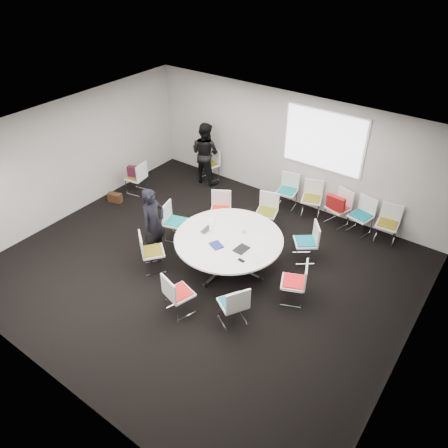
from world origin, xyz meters
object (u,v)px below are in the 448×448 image
Objects in this scene: chair_spare_left at (137,183)px; chair_person_back at (209,170)px; chair_back_b at (311,205)px; chair_ring_b at (305,248)px; person_main at (154,224)px; chair_ring_g at (179,300)px; brown_bag at (115,198)px; chair_ring_a at (293,289)px; chair_ring_d at (221,217)px; person_back at (205,153)px; chair_ring_f at (153,258)px; laptop at (208,230)px; conference_table at (229,245)px; chair_back_d at (360,222)px; chair_back_c at (337,214)px; chair_ring_c at (266,218)px; cup at (244,231)px; chair_back_a at (287,197)px; maroon_bag at (135,172)px; chair_ring_e at (175,228)px; chair_ring_h at (233,310)px; chair_back_e at (386,231)px.

chair_person_back is (1.09, 1.72, 0.00)m from chair_spare_left.
chair_back_b is 1.00× the size of chair_spare_left.
chair_ring_b is 0.54× the size of person_main.
chair_ring_g is 4.40m from chair_back_b.
brown_bag is at bearing 67.76° from person_main.
chair_ring_a is 2.82m from chair_ring_d.
chair_ring_f is at bearing 111.06° from person_back.
laptop is (-2.06, 0.06, 0.47)m from chair_ring_a.
chair_person_back is at bearing 18.99° from person_main.
person_back is at bearing 135.18° from conference_table.
chair_spare_left is at bearing -31.05° from chair_ring_d.
person_back is (-3.82, 1.48, 0.58)m from chair_ring_b.
chair_back_d is at bearing -82.57° from chair_spare_left.
chair_back_c is at bearing 91.58° from chair_ring_g.
chair_ring_c is (-1.27, 0.50, 0.00)m from chair_ring_b.
person_main is at bearing -22.46° from brown_bag.
cup is (0.12, 1.92, 0.50)m from chair_ring_g.
laptop reaches higher than brown_bag.
chair_back_a is at bearing 97.38° from cup.
chair_ring_d is 1.46m from cup.
chair_ring_g is 1.00× the size of chair_back_b.
maroon_bag is (-1.10, -1.56, -0.23)m from person_back.
chair_back_c is at bearing 118.99° from chair_ring_e.
maroon_bag is at bearing 53.90° from chair_ring_a.
chair_ring_g is 1.70m from laptop.
laptop is (2.14, -2.83, 0.47)m from chair_person_back.
chair_ring_e is 1.00× the size of chair_spare_left.
chair_ring_c is (-0.09, 1.64, -0.26)m from conference_table.
person_main reaches higher than chair_ring_f.
person_main is at bearing 163.46° from chair_ring_f.
chair_back_a reaches higher than maroon_bag.
chair_ring_a is 2.11m from laptop.
person_back reaches higher than chair_person_back.
chair_ring_b is 1.00× the size of chair_ring_f.
chair_ring_b reaches higher than laptop.
chair_ring_a and chair_ring_b have the same top height.
chair_back_c is at bearing -35.66° from laptop.
chair_back_b reaches higher than cup.
chair_ring_b reaches higher than brown_bag.
chair_ring_e is at bearing 62.53° from chair_ring_a.
cup is (2.79, -2.30, -0.08)m from person_back.
conference_table is 1.66m from chair_ring_c.
chair_ring_e and chair_ring_g have the same top height.
conference_table is 2.51× the size of chair_ring_h.
brown_bag is (-2.38, 0.99, -0.69)m from person_main.
chair_back_d is (0.18, 2.87, 0.00)m from chair_ring_a.
person_main reaches higher than chair_back_e.
brown_bag is at bearing 79.57° from chair_person_back.
chair_spare_left is at bearing 161.07° from chair_ring_g.
chair_ring_h and chair_back_c have the same top height.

